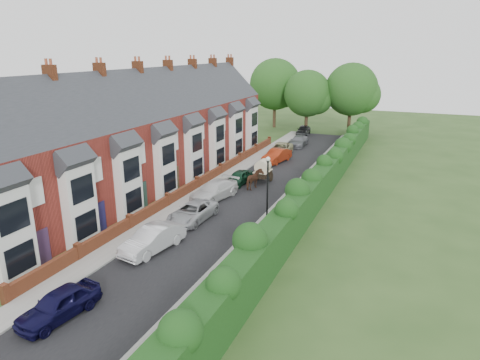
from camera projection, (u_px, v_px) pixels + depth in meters
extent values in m
plane|color=#2D4C1E|center=(198.00, 242.00, 28.03)|extent=(140.00, 140.00, 0.00)
cube|color=black|center=(251.00, 191.00, 37.91)|extent=(6.00, 58.00, 0.02)
cube|color=gray|center=(296.00, 197.00, 36.38)|extent=(2.20, 58.00, 0.12)
cube|color=gray|center=(212.00, 186.00, 39.32)|extent=(1.70, 58.00, 0.12)
cube|color=gray|center=(284.00, 195.00, 36.77)|extent=(0.18, 58.00, 0.13)
cube|color=gray|center=(220.00, 187.00, 39.02)|extent=(0.18, 58.00, 0.13)
cube|color=#193C13|center=(318.00, 186.00, 35.37)|extent=(1.50, 58.00, 2.50)
cube|color=#9A3127|center=(143.00, 148.00, 39.96)|extent=(8.00, 40.00, 6.50)
cube|color=#2C2F34|center=(141.00, 113.00, 39.00)|extent=(8.00, 40.20, 8.00)
cube|color=silver|center=(12.00, 237.00, 22.58)|extent=(0.70, 2.40, 5.20)
cube|color=black|center=(21.00, 259.00, 22.79)|extent=(0.06, 1.80, 1.60)
cube|color=black|center=(14.00, 217.00, 22.09)|extent=(0.06, 1.80, 1.60)
cube|color=#2C2F34|center=(1.00, 182.00, 21.76)|extent=(1.70, 2.60, 1.70)
cube|color=#3F2D2D|center=(43.00, 246.00, 25.00)|extent=(0.08, 0.90, 2.10)
cube|color=silver|center=(34.00, 193.00, 23.93)|extent=(0.12, 1.20, 1.60)
cube|color=silver|center=(80.00, 206.00, 26.99)|extent=(0.70, 2.40, 5.20)
cube|color=black|center=(87.00, 225.00, 27.20)|extent=(0.06, 1.80, 1.60)
cube|color=black|center=(83.00, 189.00, 26.50)|extent=(0.06, 1.80, 1.60)
cube|color=#2C2F34|center=(73.00, 160.00, 26.16)|extent=(1.70, 2.60, 1.70)
cube|color=#3F2D2D|center=(101.00, 217.00, 29.41)|extent=(0.08, 0.90, 2.10)
cube|color=silver|center=(95.00, 170.00, 28.34)|extent=(0.12, 1.20, 1.60)
cube|color=silver|center=(129.00, 184.00, 31.40)|extent=(0.70, 2.40, 5.20)
cube|color=black|center=(134.00, 200.00, 31.61)|extent=(0.06, 1.80, 1.60)
cube|color=black|center=(132.00, 169.00, 30.91)|extent=(0.06, 1.80, 1.60)
cube|color=#2C2F34|center=(124.00, 144.00, 30.57)|extent=(1.70, 2.60, 1.70)
cube|color=#3F2D2D|center=(143.00, 195.00, 33.82)|extent=(0.08, 0.90, 2.10)
cube|color=silver|center=(140.00, 154.00, 32.74)|extent=(0.12, 1.20, 1.60)
cube|color=silver|center=(165.00, 168.00, 35.81)|extent=(0.70, 2.40, 5.20)
cube|color=black|center=(170.00, 182.00, 36.02)|extent=(0.06, 1.80, 1.60)
cube|color=black|center=(169.00, 154.00, 35.32)|extent=(0.06, 1.80, 1.60)
cube|color=#2C2F34|center=(162.00, 132.00, 34.98)|extent=(1.70, 2.60, 1.70)
cube|color=#3F2D2D|center=(176.00, 178.00, 38.23)|extent=(0.08, 0.90, 2.10)
cube|color=silver|center=(174.00, 142.00, 37.15)|extent=(0.12, 1.20, 1.60)
cube|color=silver|center=(194.00, 155.00, 40.22)|extent=(0.70, 2.40, 5.20)
cube|color=black|center=(198.00, 167.00, 40.43)|extent=(0.06, 1.80, 1.60)
cube|color=black|center=(197.00, 142.00, 39.73)|extent=(0.06, 1.80, 1.60)
cube|color=#2C2F34|center=(192.00, 123.00, 39.39)|extent=(1.70, 2.60, 1.70)
cube|color=#3F2D2D|center=(202.00, 165.00, 42.64)|extent=(0.08, 0.90, 2.10)
cube|color=silver|center=(201.00, 132.00, 41.56)|extent=(0.12, 1.20, 1.60)
cube|color=silver|center=(217.00, 144.00, 44.63)|extent=(0.70, 2.40, 5.20)
cube|color=black|center=(220.00, 156.00, 44.84)|extent=(0.06, 1.80, 1.60)
cube|color=black|center=(220.00, 133.00, 44.14)|extent=(0.06, 1.80, 1.60)
cube|color=#2C2F34|center=(215.00, 115.00, 43.80)|extent=(1.70, 2.60, 1.70)
cube|color=#3F2D2D|center=(223.00, 154.00, 47.05)|extent=(0.08, 0.90, 2.10)
cube|color=silver|center=(222.00, 124.00, 45.97)|extent=(0.12, 1.20, 1.60)
cube|color=silver|center=(236.00, 136.00, 49.03)|extent=(0.70, 2.40, 5.20)
cube|color=black|center=(239.00, 146.00, 49.25)|extent=(0.06, 1.80, 1.60)
cube|color=black|center=(239.00, 125.00, 48.55)|extent=(0.06, 1.80, 1.60)
cube|color=#2C2F34|center=(235.00, 109.00, 48.21)|extent=(1.70, 2.60, 1.70)
cube|color=#3F2D2D|center=(241.00, 145.00, 51.45)|extent=(0.08, 0.90, 2.10)
cube|color=silver|center=(240.00, 117.00, 50.38)|extent=(0.12, 1.20, 1.60)
cube|color=silver|center=(252.00, 129.00, 53.44)|extent=(0.70, 2.40, 5.20)
cube|color=black|center=(254.00, 138.00, 53.66)|extent=(0.06, 1.80, 1.60)
cube|color=black|center=(255.00, 119.00, 52.96)|extent=(0.06, 1.80, 1.60)
cube|color=#2C2F34|center=(251.00, 104.00, 52.62)|extent=(1.70, 2.60, 1.70)
cube|color=#3F2D2D|center=(255.00, 137.00, 55.86)|extent=(0.08, 0.90, 2.10)
cube|color=silver|center=(255.00, 112.00, 54.79)|extent=(0.12, 1.20, 1.60)
cube|color=brown|center=(50.00, 77.00, 29.07)|extent=(0.90, 0.50, 1.60)
cylinder|color=brown|center=(46.00, 62.00, 28.87)|extent=(0.20, 0.20, 0.50)
cylinder|color=brown|center=(51.00, 62.00, 28.72)|extent=(0.20, 0.20, 0.50)
cube|color=brown|center=(100.00, 73.00, 33.48)|extent=(0.90, 0.50, 1.60)
cylinder|color=brown|center=(97.00, 61.00, 33.28)|extent=(0.20, 0.20, 0.50)
cylinder|color=brown|center=(101.00, 61.00, 33.13)|extent=(0.20, 0.20, 0.50)
cube|color=brown|center=(138.00, 70.00, 37.89)|extent=(0.90, 0.50, 1.60)
cylinder|color=brown|center=(135.00, 59.00, 37.69)|extent=(0.20, 0.20, 0.50)
cylinder|color=brown|center=(139.00, 59.00, 37.54)|extent=(0.20, 0.20, 0.50)
cube|color=brown|center=(168.00, 68.00, 42.30)|extent=(0.90, 0.50, 1.60)
cylinder|color=brown|center=(166.00, 58.00, 42.10)|extent=(0.20, 0.20, 0.50)
cylinder|color=brown|center=(169.00, 58.00, 41.95)|extent=(0.20, 0.20, 0.50)
cube|color=brown|center=(192.00, 66.00, 46.71)|extent=(0.90, 0.50, 1.60)
cylinder|color=brown|center=(191.00, 57.00, 46.51)|extent=(0.20, 0.20, 0.50)
cylinder|color=brown|center=(194.00, 57.00, 46.36)|extent=(0.20, 0.20, 0.50)
cube|color=brown|center=(213.00, 65.00, 51.12)|extent=(0.90, 0.50, 1.60)
cylinder|color=brown|center=(211.00, 57.00, 50.91)|extent=(0.20, 0.20, 0.50)
cylinder|color=brown|center=(214.00, 57.00, 50.77)|extent=(0.20, 0.20, 0.50)
cube|color=brown|center=(230.00, 64.00, 55.53)|extent=(0.90, 0.50, 1.60)
cylinder|color=brown|center=(228.00, 56.00, 55.32)|extent=(0.20, 0.20, 0.50)
cylinder|color=brown|center=(231.00, 56.00, 55.18)|extent=(0.20, 0.20, 0.50)
cube|color=brown|center=(45.00, 273.00, 23.26)|extent=(0.30, 4.70, 0.90)
cube|color=brown|center=(106.00, 237.00, 27.67)|extent=(0.30, 4.70, 0.90)
cube|color=brown|center=(150.00, 211.00, 32.08)|extent=(0.30, 4.70, 0.90)
cube|color=brown|center=(184.00, 192.00, 36.49)|extent=(0.30, 4.70, 0.90)
cube|color=brown|center=(210.00, 176.00, 40.89)|extent=(0.30, 4.70, 0.90)
cube|color=brown|center=(231.00, 164.00, 45.30)|extent=(0.30, 4.70, 0.90)
cube|color=brown|center=(248.00, 154.00, 49.71)|extent=(0.30, 4.70, 0.90)
cube|color=brown|center=(263.00, 145.00, 54.12)|extent=(0.30, 4.70, 0.90)
cube|color=brown|center=(5.00, 294.00, 21.02)|extent=(0.35, 0.35, 1.10)
cube|color=brown|center=(78.00, 252.00, 25.43)|extent=(0.35, 0.35, 1.10)
cube|color=brown|center=(130.00, 222.00, 29.84)|extent=(0.35, 0.35, 1.10)
cube|color=brown|center=(168.00, 200.00, 34.25)|extent=(0.35, 0.35, 1.10)
cube|color=brown|center=(197.00, 182.00, 38.66)|extent=(0.35, 0.35, 1.10)
cube|color=brown|center=(221.00, 169.00, 43.07)|extent=(0.35, 0.35, 1.10)
cube|color=brown|center=(240.00, 158.00, 47.48)|extent=(0.35, 0.35, 1.10)
cube|color=brown|center=(256.00, 149.00, 51.89)|extent=(0.35, 0.35, 1.10)
cube|color=brown|center=(269.00, 141.00, 56.30)|extent=(0.35, 0.35, 1.10)
cylinder|color=black|center=(267.00, 195.00, 29.59)|extent=(0.12, 0.12, 4.80)
cylinder|color=black|center=(268.00, 161.00, 28.88)|extent=(0.20, 0.20, 0.10)
sphere|color=silver|center=(268.00, 159.00, 28.83)|extent=(0.32, 0.32, 0.32)
cylinder|color=#332316|center=(306.00, 117.00, 63.71)|extent=(0.50, 0.50, 4.75)
sphere|color=#1F4C19|center=(307.00, 93.00, 62.68)|extent=(6.80, 6.80, 6.80)
sphere|color=#1F4C19|center=(317.00, 98.00, 62.64)|extent=(4.76, 4.76, 4.76)
cylinder|color=#332316|center=(349.00, 116.00, 63.19)|extent=(0.50, 0.50, 5.25)
sphere|color=#1F4C19|center=(351.00, 89.00, 62.05)|extent=(7.60, 7.60, 7.60)
sphere|color=#1F4C19|center=(362.00, 95.00, 61.97)|extent=(5.32, 5.32, 5.32)
cylinder|color=#332316|center=(274.00, 110.00, 68.47)|extent=(0.50, 0.50, 5.50)
sphere|color=#1F4C19|center=(275.00, 84.00, 67.27)|extent=(8.00, 8.00, 8.00)
sphere|color=#1F4C19|center=(285.00, 89.00, 67.17)|extent=(5.60, 5.60, 5.60)
imported|color=black|center=(59.00, 304.00, 19.94)|extent=(2.21, 4.28, 1.39)
imported|color=silver|center=(153.00, 239.00, 26.60)|extent=(2.37, 4.85, 1.53)
imported|color=#A3A5AA|center=(193.00, 212.00, 31.33)|extent=(2.38, 4.84, 1.32)
imported|color=silver|center=(214.00, 191.00, 35.84)|extent=(3.05, 5.44, 1.49)
imported|color=#0F331F|center=(239.00, 178.00, 39.82)|extent=(1.84, 3.89, 1.28)
imported|color=maroon|center=(277.00, 156.00, 47.56)|extent=(2.38, 4.72, 1.49)
imported|color=#B9B185|center=(281.00, 149.00, 51.09)|extent=(2.76, 5.11, 1.36)
imported|color=slate|center=(299.00, 141.00, 55.55)|extent=(1.94, 4.60, 1.33)
imported|color=black|center=(303.00, 130.00, 62.97)|extent=(1.82, 4.11, 1.38)
imported|color=#48291A|center=(254.00, 180.00, 38.36)|extent=(1.19, 2.17, 1.75)
cube|color=black|center=(263.00, 174.00, 40.32)|extent=(1.21, 2.01, 0.50)
cylinder|color=beige|center=(263.00, 166.00, 40.12)|extent=(1.31, 1.26, 1.31)
cube|color=beige|center=(263.00, 171.00, 40.25)|extent=(1.33, 2.06, 0.04)
cylinder|color=black|center=(258.00, 175.00, 41.22)|extent=(0.08, 0.91, 0.91)
cylinder|color=black|center=(271.00, 177.00, 40.73)|extent=(0.08, 0.91, 0.91)
cylinder|color=black|center=(255.00, 176.00, 39.46)|extent=(0.06, 1.81, 0.06)
cylinder|color=black|center=(262.00, 177.00, 39.20)|extent=(0.06, 1.81, 0.06)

